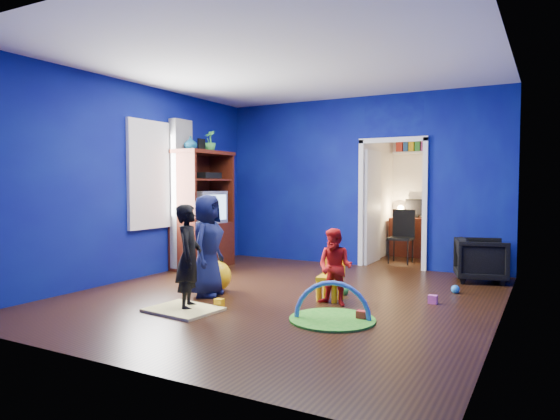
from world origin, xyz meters
The scene contains 33 objects.
floor centered at (0.00, 0.00, 0.00)m, with size 5.00×5.50×0.01m, color black.
ceiling centered at (0.00, 0.00, 2.90)m, with size 5.00×5.50×0.01m, color white.
wall_back centered at (0.00, 2.75, 1.45)m, with size 5.00×0.02×2.90m, color #090A67.
wall_front centered at (0.00, -2.75, 1.45)m, with size 5.00×0.02×2.90m, color #090A67.
wall_left centered at (-2.50, 0.00, 1.45)m, with size 0.02×5.50×2.90m, color #090A67.
wall_right centered at (2.50, 0.00, 1.45)m, with size 0.02×5.50×2.90m, color #090A67.
alcove centered at (0.60, 3.62, 1.25)m, with size 1.00×1.75×2.50m, color silver, non-canonical shape.
armchair centered at (2.06, 2.20, 0.31)m, with size 0.67×0.69×0.63m, color black.
child_black centered at (-0.63, -1.08, 0.59)m, with size 0.43×0.28×1.18m, color black.
child_navy centered at (-0.85, -0.44, 0.64)m, with size 0.62×0.41×1.28m, color #101A3C.
toddler_red centered at (0.75, -0.12, 0.45)m, with size 0.43×0.34×0.89m, color red.
vase centered at (-2.20, 0.94, 2.07)m, with size 0.21×0.21×0.22m, color #0E6B70.
potted_plant centered at (-2.20, 1.46, 2.14)m, with size 0.20×0.20×0.36m, color #328B37.
tv_armoire centered at (-2.20, 1.24, 0.98)m, with size 0.58×1.14×1.96m, color #371309.
crt_tv centered at (-2.16, 1.24, 1.02)m, with size 0.46×0.70×0.54m, color silver.
yellow_blanket centered at (-0.63, -1.18, 0.01)m, with size 0.75×0.60×0.03m, color #F2E07A.
hopper_ball centered at (-0.90, -0.19, 0.20)m, with size 0.41×0.41×0.41m, color yellow.
kid_chair centered at (0.60, 0.08, 0.25)m, with size 0.28×0.28×0.50m, color yellow.
play_mat centered at (0.98, -0.75, 0.01)m, with size 0.89×0.89×0.02m, color green.
toy_arch centered at (0.98, -0.75, 0.02)m, with size 0.80×0.80×0.05m, color #3F8CD8.
window_left centered at (-2.48, 0.35, 1.55)m, with size 0.03×0.95×1.55m, color white.
curtain centered at (-2.37, 0.90, 1.25)m, with size 0.14×0.42×2.40m, color slate.
doorway centered at (0.60, 2.75, 1.05)m, with size 1.16×0.10×2.10m, color white.
study_desk centered at (0.60, 4.26, 0.38)m, with size 0.88×0.44×0.75m, color #3D140A.
desk_monitor centered at (0.60, 4.38, 0.95)m, with size 0.40×0.05×0.32m, color black.
desk_lamp centered at (0.32, 4.32, 0.93)m, with size 0.14×0.14×0.14m, color #FFD88C.
folding_chair centered at (0.60, 3.30, 0.46)m, with size 0.40×0.40×0.92m, color black.
book_shelf centered at (0.60, 4.37, 2.02)m, with size 0.88×0.24×0.04m, color white.
toy_0 centered at (1.24, -0.59, 0.05)m, with size 0.10×0.08×0.10m, color red.
toy_1 centered at (1.87, 1.22, 0.06)m, with size 0.11×0.11×0.11m, color blue.
toy_2 centered at (-0.37, -0.86, 0.05)m, with size 0.10×0.08×0.10m, color #FFB30D.
toy_3 centered at (0.65, 0.43, 0.06)m, with size 0.11×0.11×0.11m, color green.
toy_4 centered at (1.74, 0.50, 0.05)m, with size 0.10×0.08×0.10m, color #D44FA1.
Camera 1 is at (2.94, -5.46, 1.41)m, focal length 32.00 mm.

